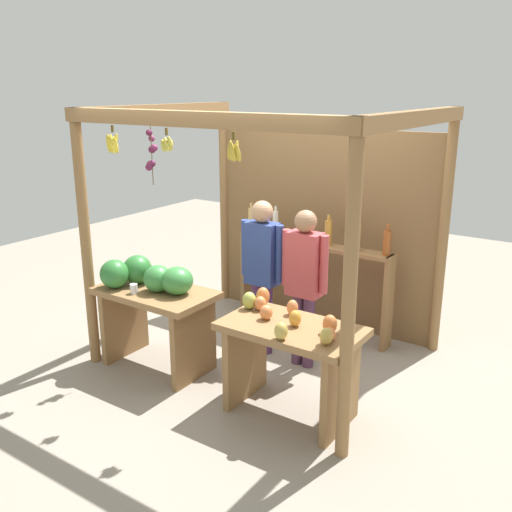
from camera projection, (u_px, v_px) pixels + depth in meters
ground_plane at (268, 354)px, 5.80m from camera, size 12.00×12.00×0.00m
market_stall at (293, 208)px, 5.76m from camera, size 2.81×2.24×2.44m
fruit_counter_left at (152, 296)px, 5.37m from camera, size 1.13×0.67×1.06m
fruit_counter_right at (290, 348)px, 4.61m from camera, size 1.13×0.66×0.95m
bottle_shelf_unit at (314, 262)px, 6.17m from camera, size 1.80×0.22×1.35m
vendor_man at (262, 264)px, 5.61m from camera, size 0.48×0.21×1.57m
vendor_woman at (304, 275)px, 5.33m from camera, size 0.48×0.21×1.54m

